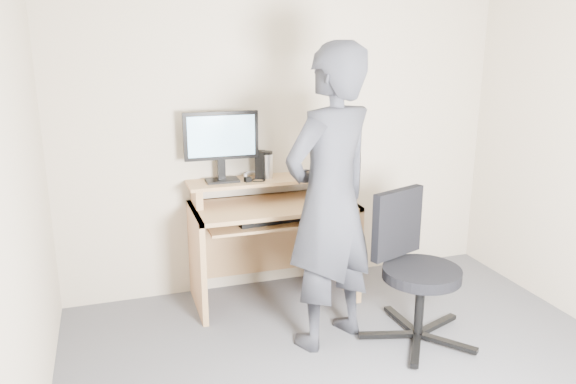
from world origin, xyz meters
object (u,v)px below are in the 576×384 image
monitor (221,140)px  office_chair (413,263)px  person (330,200)px  desk (270,227)px

monitor → office_chair: size_ratio=0.57×
monitor → person: 1.03m
monitor → desk: bearing=-12.4°
office_chair → person: person is taller
office_chair → desk: bearing=106.8°
desk → person: 0.90m
person → office_chair: bearing=143.0°
office_chair → person: (-0.54, 0.13, 0.44)m
monitor → person: (0.50, -0.87, -0.26)m
monitor → office_chair: bearing=-42.5°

